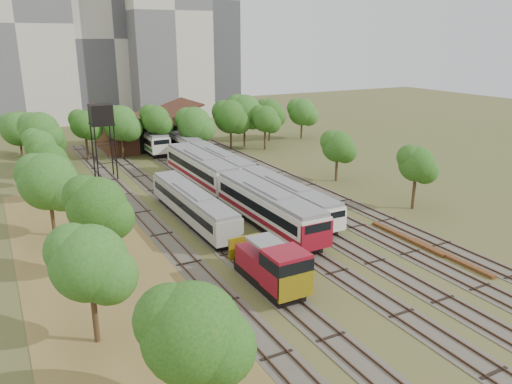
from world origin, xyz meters
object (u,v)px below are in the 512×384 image
railcar_green_set (220,163)px  shunter_locomotive (274,268)px  water_tower (101,117)px  railcar_red_set (230,186)px

railcar_green_set → shunter_locomotive: size_ratio=6.43×
shunter_locomotive → water_tower: water_tower is taller
railcar_green_set → railcar_red_set: bearing=-109.0°
shunter_locomotive → water_tower: bearing=96.4°
water_tower → railcar_green_set: bearing=-22.6°
railcar_red_set → water_tower: size_ratio=3.47×
railcar_green_set → shunter_locomotive: bearing=-107.5°
shunter_locomotive → water_tower: 38.51m
railcar_red_set → railcar_green_set: size_ratio=0.66×
railcar_red_set → railcar_green_set: bearing=71.0°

